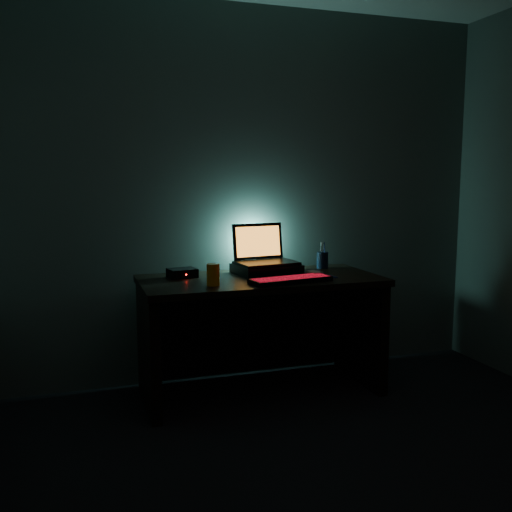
{
  "coord_description": "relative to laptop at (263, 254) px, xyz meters",
  "views": [
    {
      "loc": [
        -1.12,
        -1.72,
        1.38
      ],
      "look_at": [
        -0.05,
        1.57,
        0.89
      ],
      "focal_mm": 40.0,
      "sensor_mm": 36.0,
      "label": 1
    }
  ],
  "objects": [
    {
      "name": "room",
      "position": [
        -0.08,
        -1.8,
        0.38
      ],
      "size": [
        3.5,
        4.0,
        2.5
      ],
      "color": "black",
      "rests_on": "ground"
    },
    {
      "name": "desk",
      "position": [
        -0.08,
        -0.13,
        -0.38
      ],
      "size": [
        1.5,
        0.7,
        0.75
      ],
      "color": "black",
      "rests_on": "ground"
    },
    {
      "name": "riser",
      "position": [
        0.01,
        -0.05,
        -0.09
      ],
      "size": [
        0.44,
        0.35,
        0.06
      ],
      "primitive_type": "cube",
      "rotation": [
        0.0,
        0.0,
        0.13
      ],
      "color": "black",
      "rests_on": "desk"
    },
    {
      "name": "laptop",
      "position": [
        0.0,
        0.0,
        0.0
      ],
      "size": [
        0.41,
        0.33,
        0.26
      ],
      "rotation": [
        0.0,
        0.0,
        0.13
      ],
      "color": "black",
      "rests_on": "riser"
    },
    {
      "name": "keyboard",
      "position": [
        0.04,
        -0.4,
        -0.1
      ],
      "size": [
        0.52,
        0.24,
        0.03
      ],
      "rotation": [
        0.0,
        0.0,
        0.16
      ],
      "color": "black",
      "rests_on": "desk"
    },
    {
      "name": "mousepad",
      "position": [
        0.25,
        -0.27,
        -0.12
      ],
      "size": [
        0.26,
        0.24,
        0.0
      ],
      "primitive_type": "cube",
      "rotation": [
        0.0,
        0.0,
        0.2
      ],
      "color": "navy",
      "rests_on": "desk"
    },
    {
      "name": "mouse",
      "position": [
        0.25,
        -0.27,
        -0.1
      ],
      "size": [
        0.08,
        0.11,
        0.03
      ],
      "primitive_type": "cube",
      "rotation": [
        0.0,
        0.0,
        0.2
      ],
      "color": "gray",
      "rests_on": "mousepad"
    },
    {
      "name": "pen_cup",
      "position": [
        0.44,
        0.02,
        -0.06
      ],
      "size": [
        0.08,
        0.08,
        0.11
      ],
      "primitive_type": "cylinder",
      "rotation": [
        0.0,
        0.0,
        -0.01
      ],
      "color": "black",
      "rests_on": "desk"
    },
    {
      "name": "juice_glass",
      "position": [
        -0.42,
        -0.35,
        -0.06
      ],
      "size": [
        0.09,
        0.09,
        0.13
      ],
      "primitive_type": "cylinder",
      "rotation": [
        0.0,
        0.0,
        -0.29
      ],
      "color": "orange",
      "rests_on": "desk"
    },
    {
      "name": "router",
      "position": [
        -0.55,
        -0.03,
        -0.09
      ],
      "size": [
        0.19,
        0.16,
        0.06
      ],
      "rotation": [
        0.0,
        0.0,
        0.19
      ],
      "color": "black",
      "rests_on": "desk"
    }
  ]
}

